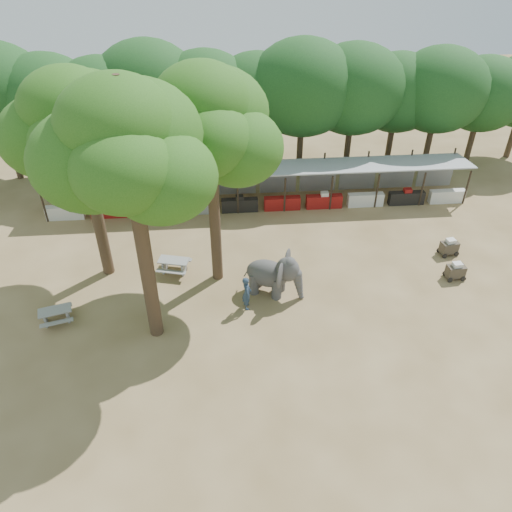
{
  "coord_description": "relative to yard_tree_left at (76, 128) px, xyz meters",
  "views": [
    {
      "loc": [
        -2.75,
        -15.5,
        16.88
      ],
      "look_at": [
        -1.0,
        5.0,
        2.0
      ],
      "focal_mm": 35.0,
      "sensor_mm": 36.0,
      "label": 1
    }
  ],
  "objects": [
    {
      "name": "picnic_table_near",
      "position": [
        -1.74,
        -4.07,
        -7.7
      ],
      "size": [
        1.84,
        1.73,
        0.77
      ],
      "rotation": [
        0.0,
        0.0,
        0.27
      ],
      "color": "gray",
      "rests_on": "ground"
    },
    {
      "name": "cart_front",
      "position": [
        18.92,
        -2.39,
        -7.7
      ],
      "size": [
        1.08,
        0.74,
        1.02
      ],
      "rotation": [
        0.0,
        0.0,
        0.06
      ],
      "color": "#352D23",
      "rests_on": "ground"
    },
    {
      "name": "yard_tree_left",
      "position": [
        0.0,
        0.0,
        0.0
      ],
      "size": [
        7.1,
        6.9,
        11.02
      ],
      "color": "#332316",
      "rests_on": "ground"
    },
    {
      "name": "yard_tree_center",
      "position": [
        3.0,
        -5.0,
        1.01
      ],
      "size": [
        7.1,
        6.9,
        12.04
      ],
      "color": "#332316",
      "rests_on": "ground"
    },
    {
      "name": "handler",
      "position": [
        7.54,
        -3.8,
        -7.26
      ],
      "size": [
        0.47,
        0.69,
        1.87
      ],
      "primitive_type": "imported",
      "rotation": [
        0.0,
        0.0,
        1.6
      ],
      "color": "#26384C",
      "rests_on": "ground"
    },
    {
      "name": "elephant",
      "position": [
        9.03,
        -2.76,
        -7.0
      ],
      "size": [
        3.22,
        2.53,
        2.41
      ],
      "rotation": [
        0.0,
        0.0,
        -0.41
      ],
      "color": "#3B3939",
      "rests_on": "ground"
    },
    {
      "name": "ground",
      "position": [
        9.13,
        -7.19,
        -8.2
      ],
      "size": [
        100.0,
        100.0,
        0.0
      ],
      "primitive_type": "plane",
      "color": "brown",
      "rests_on": "ground"
    },
    {
      "name": "picnic_table_far",
      "position": [
        3.77,
        -0.54,
        -7.66
      ],
      "size": [
        1.96,
        1.85,
        0.82
      ],
      "rotation": [
        0.0,
        0.0,
        -0.25
      ],
      "color": "gray",
      "rests_on": "ground"
    },
    {
      "name": "yard_tree_back",
      "position": [
        6.0,
        -1.0,
        0.34
      ],
      "size": [
        7.1,
        6.9,
        11.36
      ],
      "color": "#332316",
      "rests_on": "ground"
    },
    {
      "name": "cart_back",
      "position": [
        19.47,
        -0.18,
        -7.69
      ],
      "size": [
        1.16,
        0.87,
        1.03
      ],
      "rotation": [
        0.0,
        0.0,
        0.18
      ],
      "color": "#352D23",
      "rests_on": "ground"
    },
    {
      "name": "vendor_stalls",
      "position": [
        9.13,
        6.65,
        -7.02
      ],
      "size": [
        28.0,
        2.99,
        2.8
      ],
      "color": "#94969B",
      "rests_on": "ground"
    },
    {
      "name": "backdrop_trees",
      "position": [
        9.13,
        11.81,
        -2.69
      ],
      "size": [
        46.46,
        5.95,
        8.33
      ],
      "color": "#332316",
      "rests_on": "ground"
    }
  ]
}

